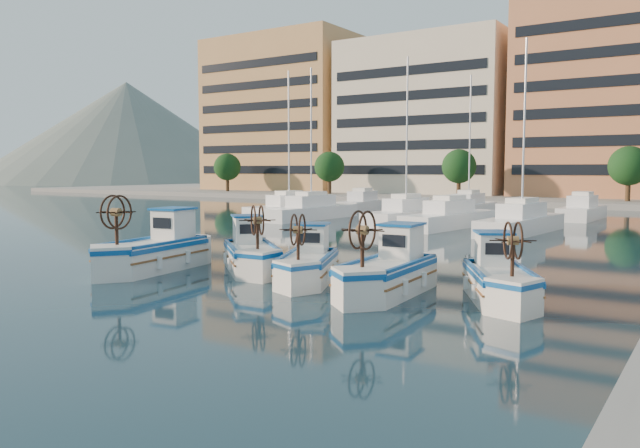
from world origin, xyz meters
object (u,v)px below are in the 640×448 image
Objects in this scene: fishing_boat_c at (308,262)px; fishing_boat_e at (499,277)px; fishing_boat_d at (389,270)px; fishing_boat_a at (155,249)px; fishing_boat_b at (251,252)px.

fishing_boat_e is (6.39, 0.52, 0.00)m from fishing_boat_c.
fishing_boat_d is 3.25m from fishing_boat_e.
fishing_boat_a reaches higher than fishing_boat_e.
fishing_boat_b is at bearing 22.25° from fishing_boat_a.
fishing_boat_d reaches higher than fishing_boat_e.
fishing_boat_e is at bearing -18.80° from fishing_boat_c.
fishing_boat_b is 0.93× the size of fishing_boat_d.
fishing_boat_b reaches higher than fishing_boat_e.
fishing_boat_a is 6.34m from fishing_boat_c.
fishing_boat_a is 1.19× the size of fishing_boat_e.
fishing_boat_d is (3.28, -0.44, 0.07)m from fishing_boat_c.
fishing_boat_b is 1.00× the size of fishing_boat_c.
fishing_boat_a is 1.19× the size of fishing_boat_b.
fishing_boat_a is at bearing 167.25° from fishing_boat_c.
fishing_boat_a is at bearing 163.18° from fishing_boat_b.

